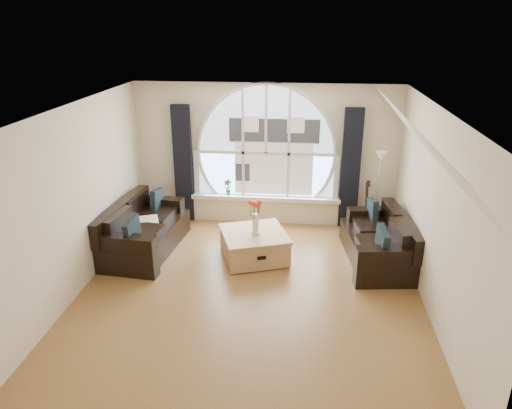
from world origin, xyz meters
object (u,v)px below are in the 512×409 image
sofa_right (379,239)px  vase_flowers (255,212)px  floor_lamp (377,194)px  guitar (366,206)px  coffee_chest (254,244)px  sofa_left (144,229)px  potted_plant (228,187)px

sofa_right → vase_flowers: vase_flowers is taller
floor_lamp → guitar: bearing=150.6°
sofa_right → coffee_chest: bearing=175.7°
sofa_left → sofa_right: size_ratio=1.07×
guitar → coffee_chest: bearing=-156.0°
coffee_chest → potted_plant: (-0.69, 1.55, 0.45)m
sofa_left → potted_plant: size_ratio=6.23×
coffee_chest → vase_flowers: size_ratio=1.48×
coffee_chest → potted_plant: bearing=94.4°
coffee_chest → floor_lamp: floor_lamp is taller
floor_lamp → vase_flowers: bearing=-150.3°
guitar → potted_plant: 2.66m
sofa_right → floor_lamp: bearing=78.1°
sofa_right → coffee_chest: sofa_right is taller
vase_flowers → floor_lamp: 2.43m
coffee_chest → vase_flowers: vase_flowers is taller
coffee_chest → guitar: bearing=13.7°
vase_flowers → potted_plant: vase_flowers is taller
sofa_right → potted_plant: (-2.74, 1.44, 0.31)m
vase_flowers → floor_lamp: (2.11, 1.20, -0.06)m
sofa_left → potted_plant: 1.93m
guitar → floor_lamp: bearing=-38.6°
coffee_chest → floor_lamp: (2.13, 1.17, 0.55)m
sofa_left → coffee_chest: 1.93m
vase_flowers → coffee_chest: bearing=135.5°
sofa_right → floor_lamp: size_ratio=1.14×
floor_lamp → potted_plant: bearing=172.4°
floor_lamp → sofa_left: bearing=-165.1°
sofa_left → floor_lamp: floor_lamp is taller
coffee_chest → guitar: 2.35m
sofa_left → floor_lamp: bearing=20.5°
vase_flowers → potted_plant: size_ratio=2.25×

